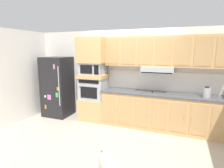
{
  "coord_description": "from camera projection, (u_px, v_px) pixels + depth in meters",
  "views": [
    {
      "loc": [
        1.39,
        -3.79,
        1.96
      ],
      "look_at": [
        -0.21,
        0.38,
        1.14
      ],
      "focal_mm": 29.51,
      "sensor_mm": 36.0,
      "label": 1
    }
  ],
  "objects": [
    {
      "name": "oven_base_cabinet",
      "position": [
        94.0,
        109.0,
        5.28
      ],
      "size": [
        0.74,
        0.62,
        0.6
      ],
      "primitive_type": "cube",
      "color": "tan",
      "rests_on": "ground"
    },
    {
      "name": "ground_plane",
      "position": [
        115.0,
        135.0,
        4.32
      ],
      "size": [
        9.6,
        9.6,
        0.0
      ],
      "primitive_type": "plane",
      "color": "#B2A899"
    },
    {
      "name": "refrigerator",
      "position": [
        58.0,
        87.0,
        5.52
      ],
      "size": [
        0.76,
        0.73,
        1.76
      ],
      "color": "black",
      "rests_on": "ground"
    },
    {
      "name": "built_in_oven",
      "position": [
        94.0,
        88.0,
        5.16
      ],
      "size": [
        0.7,
        0.62,
        0.6
      ],
      "color": "#A8AAAF",
      "rests_on": "oven_base_cabinet"
    },
    {
      "name": "appliance_upper_cabinet",
      "position": [
        93.0,
        50.0,
        4.97
      ],
      "size": [
        0.74,
        0.62,
        0.68
      ],
      "primitive_type": "cube",
      "color": "tan",
      "rests_on": "microwave"
    },
    {
      "name": "appliance_mid_shelf",
      "position": [
        93.0,
        76.0,
        5.1
      ],
      "size": [
        0.74,
        0.62,
        0.1
      ],
      "primitive_type": "cube",
      "color": "tan",
      "rests_on": "built_in_oven"
    },
    {
      "name": "screwdriver",
      "position": [
        153.0,
        92.0,
        4.6
      ],
      "size": [
        0.16,
        0.14,
        0.03
      ],
      "color": "black",
      "rests_on": "countertop_slab"
    },
    {
      "name": "lower_cabinet_run",
      "position": [
        160.0,
        112.0,
        4.6
      ],
      "size": [
        2.97,
        0.63,
        0.88
      ],
      "color": "tan",
      "rests_on": "ground"
    },
    {
      "name": "backsplash_panel",
      "position": [
        163.0,
        81.0,
        4.73
      ],
      "size": [
        3.01,
        0.02,
        0.5
      ],
      "primitive_type": "cube",
      "color": "white",
      "rests_on": "countertop_slab"
    },
    {
      "name": "microwave",
      "position": [
        93.0,
        69.0,
        5.06
      ],
      "size": [
        0.64,
        0.54,
        0.32
      ],
      "color": "#A8AAAF",
      "rests_on": "appliance_mid_shelf"
    },
    {
      "name": "dog",
      "position": [
        111.0,
        167.0,
        2.54
      ],
      "size": [
        0.63,
        0.72,
        0.58
      ],
      "rotation": [
        0.0,
        0.0,
        -0.86
      ],
      "color": "beige",
      "rests_on": "ground"
    },
    {
      "name": "side_panel_left",
      "position": [
        20.0,
        76.0,
        5.08
      ],
      "size": [
        0.12,
        7.1,
        2.5
      ],
      "primitive_type": "cube",
      "color": "silver",
      "rests_on": "ground"
    },
    {
      "name": "back_kitchen_wall",
      "position": [
        128.0,
        76.0,
        5.12
      ],
      "size": [
        6.2,
        0.12,
        2.5
      ],
      "primitive_type": "cube",
      "color": "silver",
      "rests_on": "ground"
    },
    {
      "name": "countertop_slab",
      "position": [
        161.0,
        94.0,
        4.52
      ],
      "size": [
        3.01,
        0.64,
        0.04
      ],
      "primitive_type": "cube",
      "color": "#4C4C51",
      "rests_on": "lower_cabinet_run"
    },
    {
      "name": "upper_cabinet_with_hood",
      "position": [
        164.0,
        53.0,
        4.45
      ],
      "size": [
        2.97,
        0.48,
        0.88
      ],
      "color": "tan",
      "rests_on": "backsplash_panel"
    },
    {
      "name": "electric_kettle",
      "position": [
        207.0,
        92.0,
        4.1
      ],
      "size": [
        0.17,
        0.17,
        0.24
      ],
      "color": "#A8AAAF",
      "rests_on": "countertop_slab"
    }
  ]
}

